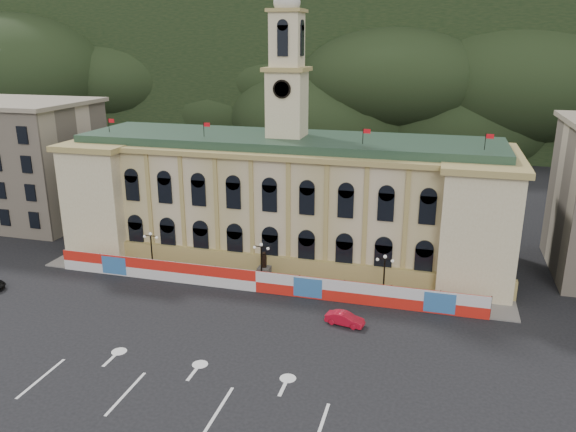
# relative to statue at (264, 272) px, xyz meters

# --- Properties ---
(ground) EXTENTS (260.00, 260.00, 0.00)m
(ground) POSITION_rel_statue_xyz_m (0.00, -18.00, -1.19)
(ground) COLOR black
(ground) RESTS_ON ground
(lane_markings) EXTENTS (26.00, 10.00, 0.02)m
(lane_markings) POSITION_rel_statue_xyz_m (0.00, -23.00, -1.18)
(lane_markings) COLOR white
(lane_markings) RESTS_ON ground
(hill_ridge) EXTENTS (230.00, 80.00, 64.00)m
(hill_ridge) POSITION_rel_statue_xyz_m (0.03, 103.99, 18.30)
(hill_ridge) COLOR black
(hill_ridge) RESTS_ON ground
(city_hall) EXTENTS (56.20, 17.60, 37.10)m
(city_hall) POSITION_rel_statue_xyz_m (0.00, 9.63, 6.66)
(city_hall) COLOR #CAB792
(city_hall) RESTS_ON ground
(side_building_left) EXTENTS (21.00, 17.00, 18.60)m
(side_building_left) POSITION_rel_statue_xyz_m (-43.00, 12.93, 8.14)
(side_building_left) COLOR #C2AE95
(side_building_left) RESTS_ON ground
(hoarding_fence) EXTENTS (50.00, 0.44, 2.50)m
(hoarding_fence) POSITION_rel_statue_xyz_m (0.06, -2.93, 0.06)
(hoarding_fence) COLOR red
(hoarding_fence) RESTS_ON ground
(pavement) EXTENTS (56.00, 5.50, 0.16)m
(pavement) POSITION_rel_statue_xyz_m (0.00, -0.25, -1.11)
(pavement) COLOR slate
(pavement) RESTS_ON ground
(statue) EXTENTS (1.40, 1.40, 3.72)m
(statue) POSITION_rel_statue_xyz_m (0.00, 0.00, 0.00)
(statue) COLOR #595651
(statue) RESTS_ON ground
(lamp_left) EXTENTS (1.96, 0.44, 5.15)m
(lamp_left) POSITION_rel_statue_xyz_m (-14.00, -1.00, 1.89)
(lamp_left) COLOR black
(lamp_left) RESTS_ON ground
(lamp_center) EXTENTS (1.96, 0.44, 5.15)m
(lamp_center) POSITION_rel_statue_xyz_m (0.00, -1.00, 1.89)
(lamp_center) COLOR black
(lamp_center) RESTS_ON ground
(lamp_right) EXTENTS (1.96, 0.44, 5.15)m
(lamp_right) POSITION_rel_statue_xyz_m (14.00, -1.00, 1.89)
(lamp_right) COLOR black
(lamp_right) RESTS_ON ground
(red_sedan) EXTENTS (2.71, 4.37, 1.28)m
(red_sedan) POSITION_rel_statue_xyz_m (10.98, -7.98, -0.54)
(red_sedan) COLOR red
(red_sedan) RESTS_ON ground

